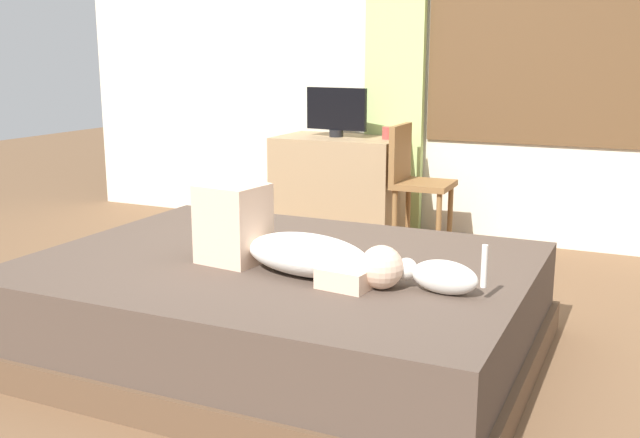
# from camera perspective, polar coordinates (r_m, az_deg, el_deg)

# --- Properties ---
(ground_plane) EXTENTS (16.00, 16.00, 0.00)m
(ground_plane) POSITION_cam_1_polar(r_m,az_deg,el_deg) (3.44, -0.55, -10.00)
(ground_plane) COLOR brown
(back_wall_with_window) EXTENTS (6.40, 0.14, 2.90)m
(back_wall_with_window) POSITION_cam_1_polar(r_m,az_deg,el_deg) (5.44, 10.86, 13.72)
(back_wall_with_window) COLOR beige
(back_wall_with_window) RESTS_ON ground
(bed) EXTENTS (2.20, 1.68, 0.44)m
(bed) POSITION_cam_1_polar(r_m,az_deg,el_deg) (3.33, -3.03, -6.81)
(bed) COLOR brown
(bed) RESTS_ON ground
(person_lying) EXTENTS (0.94, 0.36, 0.34)m
(person_lying) POSITION_cam_1_polar(r_m,az_deg,el_deg) (3.05, -2.54, -1.99)
(person_lying) COLOR silver
(person_lying) RESTS_ON bed
(cat) EXTENTS (0.36, 0.13, 0.21)m
(cat) POSITION_cam_1_polar(r_m,az_deg,el_deg) (2.82, 9.25, -4.35)
(cat) COLOR silver
(cat) RESTS_ON bed
(desk) EXTENTS (0.90, 0.56, 0.74)m
(desk) POSITION_cam_1_polar(r_m,az_deg,el_deg) (5.39, 1.57, 2.43)
(desk) COLOR #997A56
(desk) RESTS_ON ground
(tv_monitor) EXTENTS (0.48, 0.10, 0.35)m
(tv_monitor) POSITION_cam_1_polar(r_m,az_deg,el_deg) (5.33, 1.27, 8.31)
(tv_monitor) COLOR black
(tv_monitor) RESTS_ON desk
(cup) EXTENTS (0.08, 0.08, 0.09)m
(cup) POSITION_cam_1_polar(r_m,az_deg,el_deg) (5.22, 5.26, 6.63)
(cup) COLOR #B23D38
(cup) RESTS_ON desk
(chair_by_desk) EXTENTS (0.39, 0.39, 0.86)m
(chair_by_desk) POSITION_cam_1_polar(r_m,az_deg,el_deg) (5.05, 7.25, 3.24)
(chair_by_desk) COLOR brown
(chair_by_desk) RESTS_ON ground
(curtain_left) EXTENTS (0.44, 0.06, 2.58)m
(curtain_left) POSITION_cam_1_polar(r_m,az_deg,el_deg) (5.45, 5.83, 12.20)
(curtain_left) COLOR #ADCC75
(curtain_left) RESTS_ON ground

